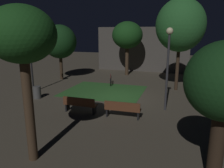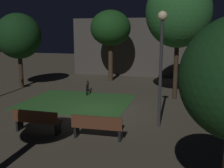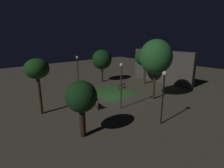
{
  "view_description": "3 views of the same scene",
  "coord_description": "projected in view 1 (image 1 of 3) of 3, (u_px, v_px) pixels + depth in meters",
  "views": [
    {
      "loc": [
        3.82,
        -12.99,
        4.21
      ],
      "look_at": [
        -0.26,
        -0.47,
        1.03
      ],
      "focal_mm": 34.41,
      "sensor_mm": 36.0,
      "label": 1
    },
    {
      "loc": [
        3.99,
        -11.6,
        3.73
      ],
      "look_at": [
        0.49,
        1.27,
        1.08
      ],
      "focal_mm": 42.98,
      "sensor_mm": 36.0,
      "label": 2
    },
    {
      "loc": [
        14.67,
        -12.6,
        6.8
      ],
      "look_at": [
        -0.95,
        1.09,
        1.21
      ],
      "focal_mm": 28.43,
      "sensor_mm": 36.0,
      "label": 3
    }
  ],
  "objects": [
    {
      "name": "grass_lawn",
      "position": [
        104.0,
        91.0,
        15.81
      ],
      "size": [
        5.62,
        4.7,
        0.01
      ],
      "primitive_type": "cube",
      "color": "#2D6028",
      "rests_on": "ground"
    },
    {
      "name": "bicycle",
      "position": [
        111.0,
        80.0,
        17.73
      ],
      "size": [
        0.56,
        1.68,
        0.93
      ],
      "color": "black",
      "rests_on": "ground"
    },
    {
      "name": "lamp_post_near_wall",
      "position": [
        168.0,
        55.0,
        11.25
      ],
      "size": [
        0.36,
        0.36,
        4.46
      ],
      "color": "#333338",
      "rests_on": "ground"
    },
    {
      "name": "tree_tall_center",
      "position": [
        180.0,
        25.0,
        15.05
      ],
      "size": [
        3.43,
        3.43,
        6.56
      ],
      "color": "#38281C",
      "rests_on": "ground"
    },
    {
      "name": "tree_back_right",
      "position": [
        22.0,
        38.0,
        6.39
      ],
      "size": [
        2.07,
        2.07,
        5.02
      ],
      "color": "#423021",
      "rests_on": "ground"
    },
    {
      "name": "bench_path_side",
      "position": [
        123.0,
        109.0,
        10.72
      ],
      "size": [
        1.82,
        0.55,
        0.88
      ],
      "color": "brown",
      "rests_on": "ground"
    },
    {
      "name": "building_wall_backdrop",
      "position": [
        142.0,
        49.0,
        23.56
      ],
      "size": [
        9.96,
        0.8,
        4.77
      ],
      "primitive_type": "cube",
      "color": "#4C4742",
      "rests_on": "ground"
    },
    {
      "name": "bench_back_row",
      "position": [
        80.0,
        104.0,
        11.43
      ],
      "size": [
        1.8,
        0.49,
        0.88
      ],
      "color": "brown",
      "rests_on": "ground"
    },
    {
      "name": "trash_bin",
      "position": [
        37.0,
        92.0,
        13.98
      ],
      "size": [
        0.49,
        0.49,
        0.8
      ],
      "primitive_type": "cylinder",
      "color": "#4C4C4C",
      "rests_on": "ground"
    },
    {
      "name": "tree_back_left",
      "position": [
        60.0,
        42.0,
        19.03
      ],
      "size": [
        2.96,
        2.96,
        4.88
      ],
      "color": "#38281C",
      "rests_on": "ground"
    },
    {
      "name": "tree_near_wall",
      "position": [
        127.0,
        35.0,
        20.9
      ],
      "size": [
        2.98,
        2.98,
        5.26
      ],
      "color": "#423021",
      "rests_on": "ground"
    },
    {
      "name": "ground_plane",
      "position": [
        118.0,
        98.0,
        14.14
      ],
      "size": [
        60.0,
        60.0,
        0.0
      ],
      "primitive_type": "plane",
      "color": "#4C4438"
    },
    {
      "name": "lamp_post_plaza_east",
      "position": [
        30.0,
        51.0,
        14.94
      ],
      "size": [
        0.36,
        0.36,
        4.27
      ],
      "color": "black",
      "rests_on": "ground"
    }
  ]
}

